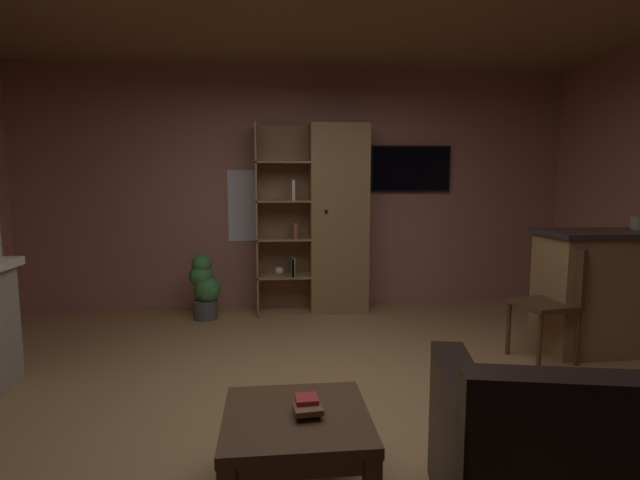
{
  "coord_description": "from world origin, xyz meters",
  "views": [
    {
      "loc": [
        -0.34,
        -2.77,
        1.44
      ],
      "look_at": [
        0.0,
        0.4,
        1.05
      ],
      "focal_mm": 26.76,
      "sensor_mm": 36.0,
      "label": 1
    }
  ],
  "objects": [
    {
      "name": "dining_chair",
      "position": [
        1.93,
        0.77,
        0.53
      ],
      "size": [
        0.49,
        0.49,
        0.92
      ],
      "color": "#4C331E",
      "rests_on": "ground"
    },
    {
      "name": "window_pane_back",
      "position": [
        -0.46,
        2.67,
        1.17
      ],
      "size": [
        0.69,
        0.01,
        0.8
      ],
      "primitive_type": "cube",
      "color": "white"
    },
    {
      "name": "table_book_2",
      "position": [
        -0.18,
        -0.72,
        0.46
      ],
      "size": [
        0.11,
        0.11,
        0.02
      ],
      "primitive_type": "cube",
      "rotation": [
        0.0,
        0.0,
        0.05
      ],
      "color": "#B22D2D",
      "rests_on": "coffee_table"
    },
    {
      "name": "kitchen_bar_counter",
      "position": [
        2.66,
        0.93,
        0.52
      ],
      "size": [
        1.43,
        0.59,
        1.03
      ],
      "color": "#997047",
      "rests_on": "ground"
    },
    {
      "name": "coffee_table",
      "position": [
        -0.23,
        -0.74,
        0.32
      ],
      "size": [
        0.66,
        0.64,
        0.4
      ],
      "color": "#4C331E",
      "rests_on": "ground"
    },
    {
      "name": "wall_mounted_tv",
      "position": [
        1.29,
        2.64,
        1.59
      ],
      "size": [
        0.93,
        0.06,
        0.52
      ],
      "color": "black"
    },
    {
      "name": "potted_floor_plant",
      "position": [
        -1.03,
        2.25,
        0.35
      ],
      "size": [
        0.33,
        0.3,
        0.69
      ],
      "color": "#4C4C51",
      "rests_on": "ground"
    },
    {
      "name": "floor",
      "position": [
        0.0,
        0.0,
        -0.01
      ],
      "size": [
        6.21,
        5.35,
        0.02
      ],
      "primitive_type": "cube",
      "color": "#A37A4C",
      "rests_on": "ground"
    },
    {
      "name": "wall_back",
      "position": [
        0.0,
        2.71,
        1.36
      ],
      "size": [
        6.33,
        0.06,
        2.71
      ],
      "primitive_type": "cube",
      "color": "#AD7060",
      "rests_on": "ground"
    },
    {
      "name": "table_book_0",
      "position": [
        -0.17,
        -0.73,
        0.41
      ],
      "size": [
        0.1,
        0.09,
        0.02
      ],
      "primitive_type": "cube",
      "rotation": [
        0.0,
        0.0,
        -0.01
      ],
      "color": "gold",
      "rests_on": "coffee_table"
    },
    {
      "name": "table_book_1",
      "position": [
        -0.18,
        -0.77,
        0.44
      ],
      "size": [
        0.14,
        0.12,
        0.02
      ],
      "primitive_type": "cube",
      "rotation": [
        0.0,
        0.0,
        0.11
      ],
      "color": "brown",
      "rests_on": "coffee_table"
    },
    {
      "name": "bookshelf_cabinet",
      "position": [
        0.34,
        2.43,
        1.02
      ],
      "size": [
        1.22,
        0.41,
        2.06
      ],
      "color": "#997047",
      "rests_on": "ground"
    }
  ]
}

